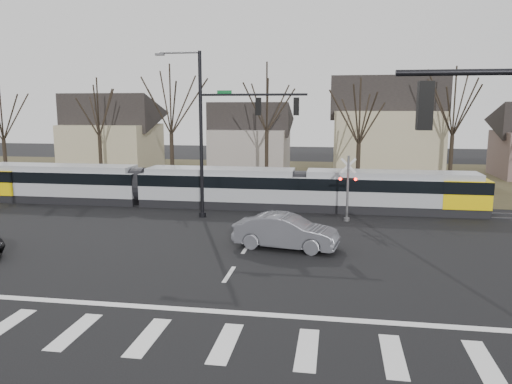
# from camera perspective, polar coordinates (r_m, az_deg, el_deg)

# --- Properties ---
(ground) EXTENTS (140.00, 140.00, 0.00)m
(ground) POSITION_cam_1_polar(r_m,az_deg,el_deg) (19.21, -4.39, -11.30)
(ground) COLOR black
(grass_verge) EXTENTS (140.00, 28.00, 0.01)m
(grass_verge) POSITION_cam_1_polar(r_m,az_deg,el_deg) (50.08, 4.22, 1.79)
(grass_verge) COLOR #38331E
(grass_verge) RESTS_ON ground
(crosswalk) EXTENTS (27.00, 2.60, 0.01)m
(crosswalk) POSITION_cam_1_polar(r_m,az_deg,el_deg) (15.67, -7.95, -16.40)
(crosswalk) COLOR silver
(crosswalk) RESTS_ON ground
(stop_line) EXTENTS (28.00, 0.35, 0.01)m
(stop_line) POSITION_cam_1_polar(r_m,az_deg,el_deg) (17.59, -5.80, -13.34)
(stop_line) COLOR silver
(stop_line) RESTS_ON ground
(lane_dashes) EXTENTS (0.18, 30.00, 0.01)m
(lane_dashes) POSITION_cam_1_polar(r_m,az_deg,el_deg) (34.39, 1.87, -1.83)
(lane_dashes) COLOR silver
(lane_dashes) RESTS_ON ground
(rail_pair) EXTENTS (90.00, 1.52, 0.06)m
(rail_pair) POSITION_cam_1_polar(r_m,az_deg,el_deg) (34.19, 1.83, -1.85)
(rail_pair) COLOR #59595E
(rail_pair) RESTS_ON ground
(tram) EXTENTS (35.54, 2.64, 2.69)m
(tram) POSITION_cam_1_polar(r_m,az_deg,el_deg) (34.81, -4.33, 0.74)
(tram) COLOR gray
(tram) RESTS_ON ground
(sedan) EXTENTS (3.49, 5.70, 1.68)m
(sedan) POSITION_cam_1_polar(r_m,az_deg,el_deg) (24.56, 3.44, -4.54)
(sedan) COLOR #55565D
(sedan) RESTS_ON ground
(signal_pole_far) EXTENTS (9.28, 0.44, 10.20)m
(signal_pole_far) POSITION_cam_1_polar(r_m,az_deg,el_deg) (30.68, -3.42, 7.49)
(signal_pole_far) COLOR black
(signal_pole_far) RESTS_ON ground
(rail_crossing_signal) EXTENTS (1.08, 0.36, 4.00)m
(rail_crossing_signal) POSITION_cam_1_polar(r_m,az_deg,el_deg) (30.63, 10.42, 0.16)
(rail_crossing_signal) COLOR #59595B
(rail_crossing_signal) RESTS_ON ground
(tree_row) EXTENTS (59.20, 7.20, 10.00)m
(tree_row) POSITION_cam_1_polar(r_m,az_deg,el_deg) (43.52, 6.24, 7.18)
(tree_row) COLOR black
(tree_row) RESTS_ON ground
(house_a) EXTENTS (9.72, 8.64, 8.60)m
(house_a) POSITION_cam_1_polar(r_m,az_deg,el_deg) (56.92, -16.17, 6.89)
(house_a) COLOR gray
(house_a) RESTS_ON ground
(house_b) EXTENTS (8.64, 7.56, 7.65)m
(house_b) POSITION_cam_1_polar(r_m,az_deg,el_deg) (54.30, -0.65, 6.63)
(house_b) COLOR gray
(house_b) RESTS_ON ground
(house_c) EXTENTS (10.80, 8.64, 10.10)m
(house_c) POSITION_cam_1_polar(r_m,az_deg,el_deg) (50.67, 14.68, 7.53)
(house_c) COLOR gray
(house_c) RESTS_ON ground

